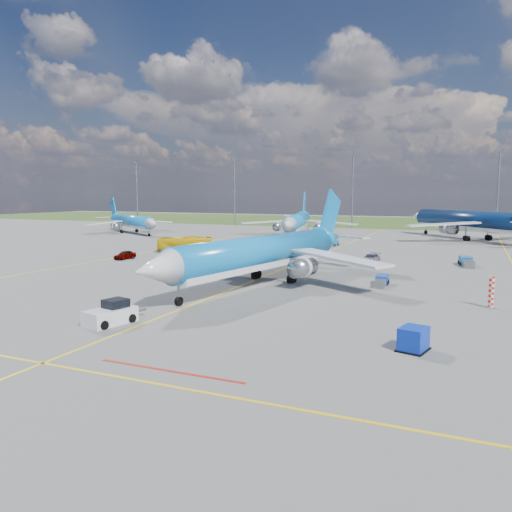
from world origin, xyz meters
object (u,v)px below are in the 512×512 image
at_px(pushback_tug, 111,314).
at_px(service_car_b, 240,245).
at_px(warning_post, 491,292).
at_px(service_car_c, 371,258).
at_px(main_airliner, 261,284).
at_px(apron_bus, 185,244).
at_px(baggage_tug_e, 467,262).
at_px(bg_jet_nnw, 297,236).
at_px(baggage_tug_w, 381,281).
at_px(baggage_tug_c, 331,244).
at_px(service_car_a, 125,255).
at_px(bg_jet_n, 468,240).
at_px(uld_container, 413,339).
at_px(bg_jet_nw, 132,233).

height_order(pushback_tug, service_car_b, pushback_tug).
xyz_separation_m(warning_post, service_car_c, (-15.99, 26.59, -0.83)).
height_order(main_airliner, pushback_tug, main_airliner).
distance_m(apron_bus, baggage_tug_e, 47.19).
distance_m(warning_post, bg_jet_nnw, 79.30).
xyz_separation_m(service_car_c, baggage_tug_w, (4.76, -18.96, -0.19)).
xyz_separation_m(bg_jet_nnw, baggage_tug_w, (30.63, -59.70, 0.49)).
bearing_deg(baggage_tug_e, baggage_tug_c, 134.33).
bearing_deg(warning_post, baggage_tug_c, 120.38).
bearing_deg(pushback_tug, baggage_tug_w, 69.55).
bearing_deg(warning_post, bg_jet_nnw, 121.87).
relative_size(main_airliner, service_car_a, 10.13).
height_order(pushback_tug, baggage_tug_e, pushback_tug).
relative_size(main_airliner, apron_bus, 4.09).
distance_m(baggage_tug_w, baggage_tug_e, 22.56).
xyz_separation_m(service_car_a, baggage_tug_e, (50.76, 13.77, -0.10)).
bearing_deg(bg_jet_n, warning_post, 52.34).
xyz_separation_m(pushback_tug, service_car_c, (12.44, 45.18, -0.11)).
height_order(pushback_tug, service_car_c, pushback_tug).
height_order(main_airliner, baggage_tug_e, main_airliner).
bearing_deg(uld_container, service_car_c, 117.81).
height_order(bg_jet_nw, service_car_c, bg_jet_nw).
xyz_separation_m(bg_jet_nw, main_airliner, (61.58, -56.63, 0.00)).
bearing_deg(pushback_tug, service_car_c, 87.42).
xyz_separation_m(warning_post, apron_bus, (-49.60, 27.31, -0.10)).
bearing_deg(bg_jet_nnw, bg_jet_nw, 178.10).
height_order(service_car_a, baggage_tug_e, service_car_a).
bearing_deg(service_car_a, service_car_c, 20.79).
distance_m(pushback_tug, service_car_a, 41.44).
distance_m(service_car_b, baggage_tug_w, 43.86).
bearing_deg(warning_post, service_car_b, 139.33).
xyz_separation_m(bg_jet_nw, service_car_a, (32.62, -44.62, 0.69)).
xyz_separation_m(bg_jet_nw, uld_container, (80.65, -75.34, 0.80)).
xyz_separation_m(service_car_a, service_car_b, (9.72, 22.72, -0.02)).
height_order(service_car_a, service_car_c, service_car_a).
relative_size(bg_jet_nnw, bg_jet_n, 0.85).
bearing_deg(baggage_tug_w, service_car_b, 132.83).
relative_size(pushback_tug, baggage_tug_e, 1.02).
relative_size(bg_jet_n, baggage_tug_c, 9.51).
height_order(service_car_c, baggage_tug_e, service_car_c).
distance_m(warning_post, baggage_tug_w, 13.61).
bearing_deg(main_airliner, baggage_tug_e, 60.96).
relative_size(uld_container, service_car_a, 0.49).
distance_m(bg_jet_nw, main_airliner, 83.65).
xyz_separation_m(apron_bus, baggage_tug_w, (38.38, -19.68, -0.92)).
bearing_deg(baggage_tug_w, bg_jet_nw, 140.81).
bearing_deg(main_airliner, service_car_c, 82.20).
xyz_separation_m(bg_jet_nw, apron_bus, (36.21, -31.95, 1.40)).
bearing_deg(apron_bus, baggage_tug_c, -76.04).
relative_size(main_airliner, baggage_tug_e, 7.14).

